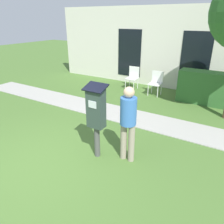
{
  "coord_description": "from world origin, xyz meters",
  "views": [
    {
      "loc": [
        3.09,
        -2.3,
        2.74
      ],
      "look_at": [
        1.05,
        1.02,
        1.05
      ],
      "focal_mm": 35.0,
      "sensor_mm": 36.0,
      "label": 1
    }
  ],
  "objects": [
    {
      "name": "ground_plane",
      "position": [
        0.0,
        0.0,
        0.0
      ],
      "size": [
        40.0,
        40.0,
        0.0
      ],
      "primitive_type": "plane",
      "color": "#476B2D"
    },
    {
      "name": "sidewalk",
      "position": [
        0.0,
        3.07,
        0.01
      ],
      "size": [
        12.0,
        1.1,
        0.02
      ],
      "color": "#A3A099",
      "rests_on": "ground"
    },
    {
      "name": "building_facade",
      "position": [
        0.0,
        6.6,
        1.6
      ],
      "size": [
        10.0,
        0.26,
        3.2
      ],
      "color": "silver",
      "rests_on": "ground"
    },
    {
      "name": "parking_meter",
      "position": [
        0.75,
        0.91,
        1.02
      ],
      "size": [
        0.44,
        0.31,
        1.59
      ],
      "color": "#4C4C4C",
      "rests_on": "ground"
    },
    {
      "name": "person_standing",
      "position": [
        1.35,
        1.13,
        0.93
      ],
      "size": [
        0.32,
        0.32,
        1.58
      ],
      "rotation": [
        0.0,
        0.0,
        0.6
      ],
      "color": "gray",
      "rests_on": "ground"
    },
    {
      "name": "outdoor_chair_left",
      "position": [
        -0.81,
        5.7,
        0.53
      ],
      "size": [
        0.44,
        0.44,
        0.9
      ],
      "rotation": [
        0.0,
        0.0,
        -0.01
      ],
      "color": "white",
      "rests_on": "ground"
    },
    {
      "name": "outdoor_chair_middle",
      "position": [
        0.31,
        5.42,
        0.53
      ],
      "size": [
        0.44,
        0.44,
        0.9
      ],
      "rotation": [
        0.0,
        0.0,
        -0.06
      ],
      "color": "white",
      "rests_on": "ground"
    },
    {
      "name": "hedge_row",
      "position": [
        2.13,
        5.43,
        0.55
      ],
      "size": [
        1.91,
        0.6,
        1.1
      ],
      "color": "#33662D",
      "rests_on": "ground"
    }
  ]
}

